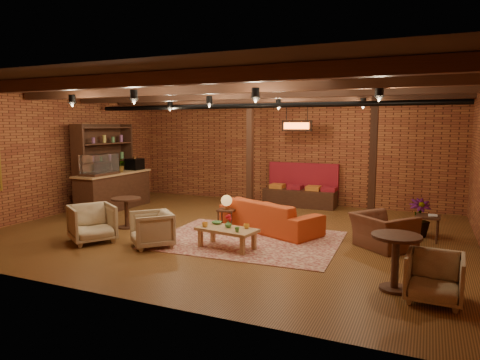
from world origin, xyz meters
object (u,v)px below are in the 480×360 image
at_px(sofa, 270,215).
at_px(armchair_right, 383,226).
at_px(side_table_book, 428,217).
at_px(coffee_table, 227,230).
at_px(round_table_left, 126,208).
at_px(round_table_right, 396,253).
at_px(armchair_a, 92,221).
at_px(plant_tall, 421,180).
at_px(side_table_lamp, 227,203).
at_px(armchair_far, 434,275).
at_px(armchair_b, 152,228).

distance_m(sofa, armchair_right, 2.52).
bearing_deg(side_table_book, coffee_table, -148.25).
relative_size(sofa, round_table_left, 3.41).
relative_size(sofa, coffee_table, 1.94).
xyz_separation_m(round_table_left, round_table_right, (5.97, -1.49, 0.07)).
bearing_deg(side_table_book, armchair_a, -155.28).
bearing_deg(round_table_left, round_table_right, -14.02).
xyz_separation_m(sofa, armchair_a, (-2.99, -2.33, 0.07)).
bearing_deg(plant_tall, round_table_right, -94.00).
distance_m(side_table_lamp, plant_tall, 4.22).
bearing_deg(plant_tall, armchair_a, -152.43).
bearing_deg(plant_tall, armchair_right, -115.22).
height_order(armchair_a, plant_tall, plant_tall).
bearing_deg(round_table_left, armchair_right, 6.52).
relative_size(armchair_far, plant_tall, 0.30).
height_order(armchair_b, side_table_book, armchair_b).
relative_size(coffee_table, side_table_lamp, 1.56).
bearing_deg(armchair_far, coffee_table, 166.12).
distance_m(round_table_left, armchair_b, 1.79).
bearing_deg(sofa, armchair_a, 61.14).
distance_m(sofa, side_table_book, 3.31).
xyz_separation_m(armchair_right, side_table_book, (0.78, 0.99, 0.03)).
bearing_deg(round_table_right, armchair_far, -22.19).
relative_size(side_table_book, plant_tall, 0.23).
bearing_deg(plant_tall, sofa, -164.68).
relative_size(sofa, side_table_lamp, 3.02).
distance_m(side_table_lamp, armchair_far, 4.97).
distance_m(armchair_b, armchair_right, 4.48).
height_order(armchair_a, side_table_book, armchair_a).
height_order(coffee_table, armchair_right, armchair_right).
relative_size(coffee_table, armchair_right, 1.20).
bearing_deg(plant_tall, side_table_book, -59.02).
relative_size(side_table_lamp, armchair_far, 1.08).
relative_size(coffee_table, round_table_right, 1.52).
distance_m(coffee_table, plant_tall, 4.27).
bearing_deg(side_table_lamp, side_table_book, 11.25).
bearing_deg(side_table_book, round_table_right, -97.59).
distance_m(sofa, armchair_a, 3.79).
xyz_separation_m(round_table_left, armchair_a, (0.13, -1.25, -0.05)).
height_order(round_table_left, armchair_a, armchair_a).
height_order(side_table_lamp, armchair_b, side_table_lamp).
distance_m(armchair_a, armchair_far, 6.37).
bearing_deg(armchair_b, armchair_right, 65.04).
bearing_deg(armchair_right, round_table_right, 140.19).
height_order(side_table_book, plant_tall, plant_tall).
relative_size(armchair_a, armchair_far, 1.15).
distance_m(armchair_right, round_table_right, 2.16).
xyz_separation_m(side_table_lamp, round_table_right, (3.78, -2.28, -0.06)).
xyz_separation_m(round_table_right, plant_tall, (0.24, 3.41, 0.66)).
height_order(sofa, round_table_left, round_table_left).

